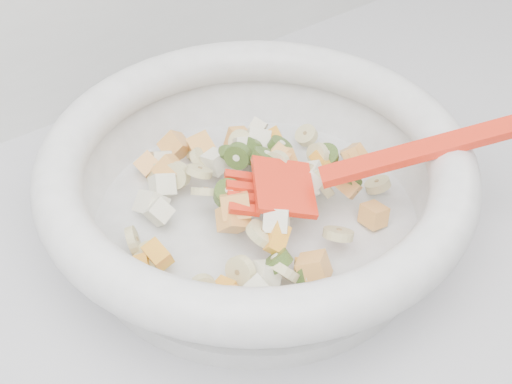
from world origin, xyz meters
TOP-DOWN VIEW (x-y plane):
  - mixing_bowl at (-0.08, 1.46)m, footprint 0.40×0.38m

SIDE VIEW (x-z plane):
  - mixing_bowl at x=-0.08m, z-range 0.89..1.02m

